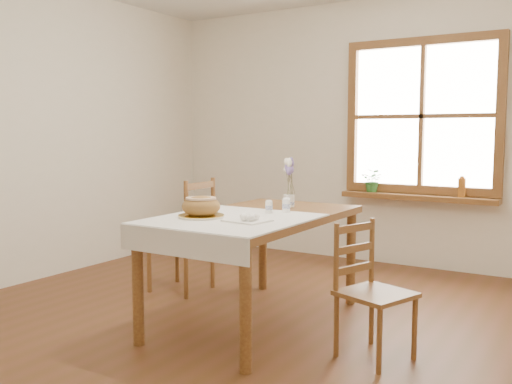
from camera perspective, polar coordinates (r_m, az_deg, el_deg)
ground at (r=3.79m, az=-2.45°, el=-14.07°), size 5.00×5.00×0.00m
room_walls at (r=3.59m, az=-2.58°, el=12.49°), size 4.60×5.10×2.65m
window at (r=5.62m, az=16.28°, el=7.28°), size 1.46×0.08×1.46m
window_sill at (r=5.59m, az=15.86°, el=-0.51°), size 1.46×0.20×0.05m
dining_table at (r=3.87m, az=0.00°, el=-3.47°), size 0.90×1.60×0.75m
table_linen at (r=3.60m, az=-2.54°, el=-2.73°), size 0.91×0.99×0.01m
chair_left at (r=4.73m, az=-7.52°, el=-4.23°), size 0.47×0.45×0.93m
chair_right at (r=3.38m, az=11.91°, el=-9.74°), size 0.48×0.47×0.78m
bread_plate at (r=3.66m, az=-5.50°, el=-2.42°), size 0.32×0.32×0.02m
bread_loaf at (r=3.64m, az=-5.51°, el=-1.25°), size 0.25×0.25×0.13m
egg_napkin at (r=3.47m, az=-0.90°, el=-2.87°), size 0.28×0.24×0.01m
eggs at (r=3.47m, az=-0.90°, el=-2.43°), size 0.21×0.20×0.04m
salt_shaker at (r=3.81m, az=1.30°, el=-1.45°), size 0.06×0.06×0.09m
pepper_shaker at (r=3.87m, az=3.04°, el=-1.28°), size 0.06×0.06×0.10m
flower_vase at (r=4.16m, az=3.32°, el=-1.00°), size 0.10×0.10×0.09m
lavender_bouquet at (r=4.15m, az=3.34°, el=1.42°), size 0.14×0.14×0.26m
potted_plant at (r=5.71m, az=11.60°, el=0.88°), size 0.22×0.24×0.18m
amber_bottle at (r=5.48m, az=19.88°, el=0.52°), size 0.08×0.08×0.19m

